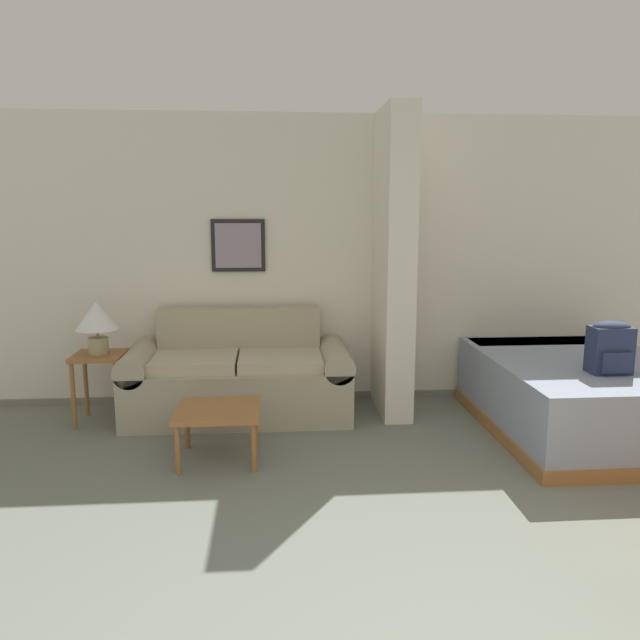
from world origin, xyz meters
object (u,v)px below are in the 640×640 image
Objects in this scene: table_lamp at (97,319)px; backpack at (610,347)px; bed at (581,394)px; coffee_table at (218,415)px; couch at (239,378)px.

backpack is (3.88, -0.93, -0.09)m from table_lamp.
bed is at bearing 86.42° from backpack.
bed is at bearing 7.53° from coffee_table.
coffee_table is at bearing -40.47° from table_lamp.
table_lamp is 1.13× the size of backpack.
bed is (2.76, -0.59, -0.03)m from couch.
coffee_table is at bearing -95.72° from couch.
table_lamp is 3.99m from backpack.
couch is at bearing 167.84° from bed.
coffee_table is 1.53× the size of backpack.
table_lamp is at bearing 172.49° from bed.
coffee_table is 0.30× the size of bed.
backpack reaches higher than coffee_table.
couch reaches higher than coffee_table.
backpack is (-0.03, -0.41, 0.49)m from bed.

